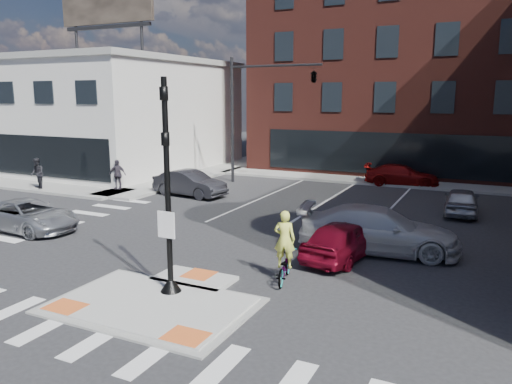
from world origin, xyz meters
The scene contains 19 objects.
ground centered at (0.00, 0.00, 0.00)m, with size 120.00×120.00×0.00m, color #28282B.
refuge_island centered at (0.00, -0.26, 0.05)m, with size 5.40×4.65×0.13m.
sidewalk_nw centered at (-16.76, 15.29, 0.08)m, with size 23.50×20.50×0.15m.
sidewalk_n centered at (3.00, 22.00, 0.07)m, with size 26.00×3.00×0.15m, color gray.
building_nw centered at (-21.98, 19.98, 4.23)m, with size 20.40×16.40×14.40m.
building_n centered at (3.00, 31.99, 7.80)m, with size 24.40×18.40×15.50m.
building_far_left centered at (-4.00, 52.00, 5.00)m, with size 10.00×12.00×10.00m, color slate.
building_far_right centered at (9.00, 54.00, 6.00)m, with size 12.00×12.00×12.00m, color brown.
signal_pole centered at (0.00, 0.40, 2.36)m, with size 0.60×0.60×5.98m.
mast_arm_signal centered at (-3.47, 18.00, 6.21)m, with size 6.10×2.24×8.00m.
silver_suv centered at (-9.50, 3.54, 0.65)m, with size 2.16×4.69×1.30m, color #A4A7AC.
red_sedan centered at (3.50, 5.68, 0.69)m, with size 1.63×4.06×1.38m, color maroon.
white_pickup centered at (4.44, 7.00, 0.83)m, with size 2.32×5.70×1.65m, color silver.
bg_car_dark centered at (-7.43, 12.75, 0.73)m, with size 1.54×4.41×1.45m, color #242429.
bg_car_silver centered at (6.75, 14.67, 0.65)m, with size 1.53×3.80×1.29m, color #B7B9BF.
bg_car_red centered at (2.79, 21.43, 0.66)m, with size 1.85×4.56×1.32m, color maroon.
cyclist centered at (2.50, 2.80, 0.75)m, with size 0.98×1.86×2.23m.
pedestrian_a centered at (-16.35, 10.00, 1.07)m, with size 0.90×0.70×1.85m, color black.
pedestrian_b centered at (-12.00, 12.00, 1.03)m, with size 1.03×0.43×1.76m, color #36303B.
Camera 1 is at (8.03, -10.65, 5.60)m, focal length 35.00 mm.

